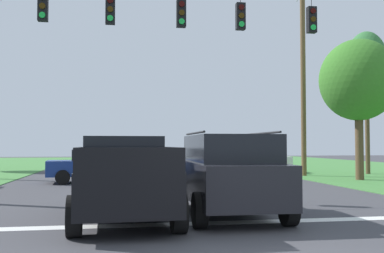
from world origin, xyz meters
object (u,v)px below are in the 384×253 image
at_px(distant_car_far_parked, 95,165).
at_px(utility_pole_mid_right, 303,80).
at_px(suv_black, 228,172).
at_px(distant_car_oncoming, 100,160).
at_px(tree_roadside_far_right, 366,72).
at_px(distant_car_crossing_white, 267,160).
at_px(overhead_signal_span, 179,65).
at_px(tree_roadside_left, 358,80).
at_px(pickup_truck, 124,178).

distance_m(distant_car_far_parked, utility_pole_mid_right, 12.29).
relative_size(suv_black, distant_car_oncoming, 1.10).
relative_size(suv_black, distant_car_far_parked, 1.09).
bearing_deg(distant_car_far_parked, suv_black, -70.20).
xyz_separation_m(suv_black, distant_car_oncoming, (-3.74, 16.52, -0.27)).
relative_size(distant_car_oncoming, tree_roadside_far_right, 0.52).
distance_m(distant_car_crossing_white, utility_pole_mid_right, 5.89).
height_order(overhead_signal_span, distant_car_far_parked, overhead_signal_span).
height_order(suv_black, distant_car_crossing_white, suv_black).
height_order(suv_black, tree_roadside_left, tree_roadside_left).
distance_m(pickup_truck, tree_roadside_far_right, 20.32).
xyz_separation_m(distant_car_oncoming, tree_roadside_left, (12.71, -7.11, 4.11)).
xyz_separation_m(pickup_truck, utility_pole_mid_right, (10.02, 12.69, 4.39)).
bearing_deg(utility_pole_mid_right, overhead_signal_span, -134.52).
bearing_deg(suv_black, distant_car_far_parked, 109.80).
relative_size(distant_car_oncoming, distant_car_far_parked, 0.99).
bearing_deg(utility_pole_mid_right, distant_car_far_parked, -168.85).
xyz_separation_m(overhead_signal_span, distant_car_oncoming, (-3.09, 12.20, -3.69)).
bearing_deg(distant_car_oncoming, utility_pole_mid_right, -19.40).
relative_size(overhead_signal_span, distant_car_crossing_white, 3.74).
distance_m(pickup_truck, distant_car_oncoming, 16.68).
relative_size(utility_pole_mid_right, tree_roadside_left, 1.58).
bearing_deg(suv_black, distant_car_oncoming, 102.77).
distance_m(distant_car_crossing_white, distant_car_far_parked, 11.86).
bearing_deg(overhead_signal_span, distant_car_crossing_white, 58.61).
bearing_deg(distant_car_far_parked, tree_roadside_left, -4.33).
distance_m(utility_pole_mid_right, tree_roadside_far_right, 4.44).
height_order(distant_car_crossing_white, tree_roadside_left, tree_roadside_left).
relative_size(overhead_signal_span, tree_roadside_far_right, 1.94).
distance_m(distant_car_crossing_white, tree_roadside_far_right, 7.90).
bearing_deg(tree_roadside_far_right, tree_roadside_left, -125.34).
bearing_deg(pickup_truck, suv_black, 2.63).
relative_size(suv_black, tree_roadside_far_right, 0.57).
bearing_deg(tree_roadside_far_right, overhead_signal_span, -143.93).
bearing_deg(utility_pole_mid_right, distant_car_crossing_white, 103.46).
xyz_separation_m(pickup_truck, suv_black, (2.55, 0.12, 0.09)).
distance_m(distant_car_far_parked, tree_roadside_left, 13.38).
height_order(distant_car_oncoming, utility_pole_mid_right, utility_pole_mid_right).
bearing_deg(suv_black, tree_roadside_far_right, 48.63).
height_order(pickup_truck, distant_car_oncoming, pickup_truck).
relative_size(distant_car_crossing_white, tree_roadside_far_right, 0.52).
xyz_separation_m(distant_car_far_parked, tree_roadside_left, (12.70, -0.96, 4.11)).
bearing_deg(utility_pole_mid_right, distant_car_oncoming, 160.60).
bearing_deg(distant_car_oncoming, suv_black, -77.23).
height_order(distant_car_oncoming, tree_roadside_far_right, tree_roadside_far_right).
distance_m(utility_pole_mid_right, tree_roadside_left, 3.53).
distance_m(overhead_signal_span, suv_black, 5.54).
xyz_separation_m(tree_roadside_far_right, tree_roadside_left, (-2.81, -3.96, -1.14)).
relative_size(distant_car_crossing_white, distant_car_oncoming, 1.00).
bearing_deg(tree_roadside_far_right, suv_black, -131.37).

